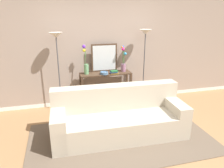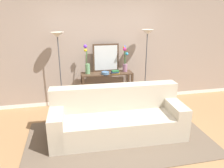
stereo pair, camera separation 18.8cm
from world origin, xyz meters
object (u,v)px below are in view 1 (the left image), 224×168
book_stack (114,72)px  floor_lamp_right (145,46)px  vase_tall_flowers (86,63)px  fruit_bowl (104,73)px  console_table (106,84)px  wall_mirror (104,58)px  couch (119,119)px  floor_lamp_left (57,51)px  book_row_under_console (94,104)px  vase_short_flowers (123,62)px

book_stack → floor_lamp_right: bearing=4.7°
vase_tall_flowers → fruit_bowl: size_ratio=3.69×
console_table → floor_lamp_right: floor_lamp_right is taller
floor_lamp_right → fruit_bowl: floor_lamp_right is taller
floor_lamp_right → wall_mirror: size_ratio=2.76×
couch → floor_lamp_left: floor_lamp_left is taller
couch → fruit_bowl: 1.32m
wall_mirror → fruit_bowl: wall_mirror is taller
book_stack → book_row_under_console: bearing=167.4°
vase_short_flowers → fruit_bowl: size_ratio=3.37×
wall_mirror → vase_short_flowers: size_ratio=1.07×
book_stack → book_row_under_console: 0.93m
book_row_under_console → wall_mirror: bearing=25.4°
book_row_under_console → console_table: bearing=0.0°
console_table → book_stack: 0.36m
book_stack → book_row_under_console: size_ratio=0.55×
vase_short_flowers → console_table: bearing=-176.2°
floor_lamp_right → wall_mirror: 0.97m
vase_tall_flowers → vase_short_flowers: 0.88m
couch → fruit_bowl: (0.01, 1.21, 0.53)m
book_row_under_console → fruit_bowl: bearing=-23.9°
floor_lamp_right → vase_tall_flowers: size_ratio=2.70×
couch → book_stack: bearing=78.9°
console_table → book_row_under_console: (-0.30, 0.00, -0.50)m
floor_lamp_right → book_row_under_console: size_ratio=4.96×
vase_tall_flowers → vase_short_flowers: bearing=0.2°
floor_lamp_left → book_stack: size_ratio=8.94×
book_row_under_console → vase_short_flowers: bearing=2.3°
couch → floor_lamp_right: size_ratio=1.34×
vase_short_flowers → floor_lamp_right: bearing=-8.6°
floor_lamp_left → floor_lamp_right: 1.97m
vase_tall_flowers → fruit_bowl: vase_tall_flowers is taller
vase_tall_flowers → fruit_bowl: bearing=-18.7°
vase_tall_flowers → book_row_under_console: size_ratio=1.84×
book_stack → couch: bearing=-101.1°
floor_lamp_left → vase_tall_flowers: bearing=6.7°
fruit_bowl → book_stack: 0.23m
floor_lamp_right → vase_short_flowers: size_ratio=2.96×
couch → wall_mirror: (0.07, 1.46, 0.82)m
couch → vase_short_flowers: 1.60m
console_table → book_row_under_console: 0.58m
console_table → vase_short_flowers: (0.44, 0.03, 0.48)m
fruit_bowl → book_row_under_console: bearing=156.1°
fruit_bowl → book_row_under_console: fruit_bowl is taller
floor_lamp_left → wall_mirror: bearing=10.2°
floor_lamp_left → vase_tall_flowers: floor_lamp_left is taller
console_table → vase_tall_flowers: bearing=176.7°
floor_lamp_left → book_row_under_console: floor_lamp_left is taller
console_table → wall_mirror: (0.01, 0.14, 0.58)m
couch → book_stack: (0.24, 1.21, 0.53)m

